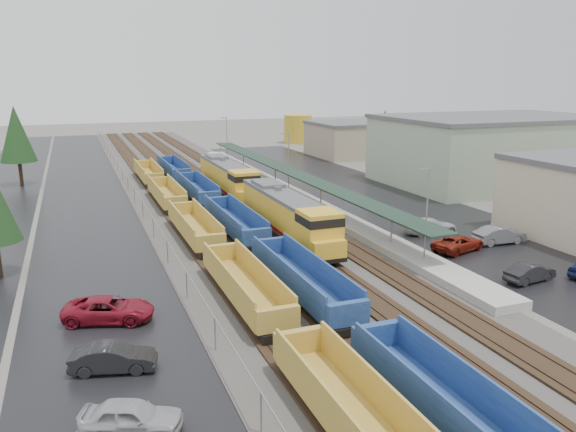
# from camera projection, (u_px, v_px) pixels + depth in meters

# --- Properties ---
(ballast_strip) EXTENTS (20.00, 160.00, 0.08)m
(ballast_strip) POSITION_uv_depth(u_px,v_px,m) (199.00, 186.00, 77.81)
(ballast_strip) COLOR #302D2B
(ballast_strip) RESTS_ON ground
(trackbed) EXTENTS (14.60, 160.00, 0.22)m
(trackbed) POSITION_uv_depth(u_px,v_px,m) (199.00, 185.00, 77.79)
(trackbed) COLOR black
(trackbed) RESTS_ON ground
(west_parking_lot) EXTENTS (10.00, 160.00, 0.02)m
(west_parking_lot) POSITION_uv_depth(u_px,v_px,m) (84.00, 194.00, 72.59)
(west_parking_lot) COLOR black
(west_parking_lot) RESTS_ON ground
(east_commuter_lot) EXTENTS (16.00, 100.00, 0.02)m
(east_commuter_lot) POSITION_uv_depth(u_px,v_px,m) (354.00, 190.00, 75.39)
(east_commuter_lot) COLOR black
(east_commuter_lot) RESTS_ON ground
(station_platform) EXTENTS (3.00, 80.00, 8.00)m
(station_platform) POSITION_uv_depth(u_px,v_px,m) (289.00, 189.00, 71.91)
(station_platform) COLOR #9E9B93
(station_platform) RESTS_ON ground
(chainlink_fence) EXTENTS (0.08, 160.04, 2.02)m
(chainlink_fence) POSITION_uv_depth(u_px,v_px,m) (129.00, 181.00, 72.71)
(chainlink_fence) COLOR gray
(chainlink_fence) RESTS_ON ground
(industrial_buildings) EXTENTS (32.52, 75.30, 9.50)m
(industrial_buildings) POSITION_uv_depth(u_px,v_px,m) (491.00, 156.00, 77.15)
(industrial_buildings) COLOR #B7A58C
(industrial_buildings) RESTS_ON ground
(distant_hills) EXTENTS (301.00, 140.00, 25.20)m
(distant_hills) POSITION_uv_depth(u_px,v_px,m) (228.00, 114.00, 229.92)
(distant_hills) COLOR #485744
(distant_hills) RESTS_ON ground
(tree_west_far) EXTENTS (4.84, 4.84, 11.00)m
(tree_west_far) POSITION_uv_depth(u_px,v_px,m) (16.00, 134.00, 77.14)
(tree_west_far) COLOR #332316
(tree_west_far) RESTS_ON ground
(tree_east) EXTENTS (4.40, 4.40, 10.00)m
(tree_east) POSITION_uv_depth(u_px,v_px,m) (384.00, 134.00, 84.22)
(tree_east) COLOR #332316
(tree_east) RESTS_ON ground
(locomotive_lead) EXTENTS (3.00, 19.78, 4.48)m
(locomotive_lead) POSITION_uv_depth(u_px,v_px,m) (288.00, 216.00, 51.40)
(locomotive_lead) COLOR black
(locomotive_lead) RESTS_ON ground
(locomotive_trail) EXTENTS (3.00, 19.78, 4.48)m
(locomotive_trail) POSITION_uv_depth(u_px,v_px,m) (228.00, 178.00, 70.42)
(locomotive_trail) COLOR black
(locomotive_trail) RESTS_ON ground
(well_string_yellow) EXTENTS (2.62, 94.26, 2.32)m
(well_string_yellow) POSITION_uv_depth(u_px,v_px,m) (215.00, 252.00, 44.77)
(well_string_yellow) COLOR #AB922F
(well_string_yellow) RESTS_ON ground
(well_string_blue) EXTENTS (2.68, 100.01, 2.37)m
(well_string_blue) POSITION_uv_depth(u_px,v_px,m) (262.00, 246.00, 46.27)
(well_string_blue) COLOR navy
(well_string_blue) RESTS_ON ground
(storage_tank) EXTENTS (6.34, 6.34, 6.34)m
(storage_tank) POSITION_uv_depth(u_px,v_px,m) (298.00, 129.00, 128.44)
(storage_tank) COLOR gold
(storage_tank) RESTS_ON ground
(parked_car_west_a) EXTENTS (3.23, 4.69, 1.48)m
(parked_car_west_a) POSITION_uv_depth(u_px,v_px,m) (131.00, 418.00, 23.75)
(parked_car_west_a) COLOR #A4A4A8
(parked_car_west_a) RESTS_ON ground
(parked_car_west_b) EXTENTS (2.56, 4.58, 1.43)m
(parked_car_west_b) POSITION_uv_depth(u_px,v_px,m) (113.00, 358.00, 28.80)
(parked_car_west_b) COLOR black
(parked_car_west_b) RESTS_ON ground
(parked_car_west_c) EXTENTS (4.08, 5.99, 1.52)m
(parked_car_west_c) POSITION_uv_depth(u_px,v_px,m) (109.00, 310.00, 34.71)
(parked_car_west_c) COLOR maroon
(parked_car_west_c) RESTS_ON ground
(parked_car_east_a) EXTENTS (2.03, 4.35, 1.38)m
(parked_car_east_a) POSITION_uv_depth(u_px,v_px,m) (530.00, 273.00, 41.46)
(parked_car_east_a) COLOR black
(parked_car_east_a) RESTS_ON ground
(parked_car_east_b) EXTENTS (3.77, 5.65, 1.44)m
(parked_car_east_b) POSITION_uv_depth(u_px,v_px,m) (458.00, 243.00, 48.75)
(parked_car_east_b) COLOR maroon
(parked_car_east_b) RESTS_ON ground
(parked_car_east_c) EXTENTS (2.64, 5.41, 1.52)m
(parked_car_east_c) POSITION_uv_depth(u_px,v_px,m) (431.00, 226.00, 54.17)
(parked_car_east_c) COLOR silver
(parked_car_east_c) RESTS_ON ground
(parked_car_east_e) EXTENTS (1.93, 4.94, 1.60)m
(parked_car_east_e) POSITION_uv_depth(u_px,v_px,m) (499.00, 235.00, 50.88)
(parked_car_east_e) COLOR slate
(parked_car_east_e) RESTS_ON ground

